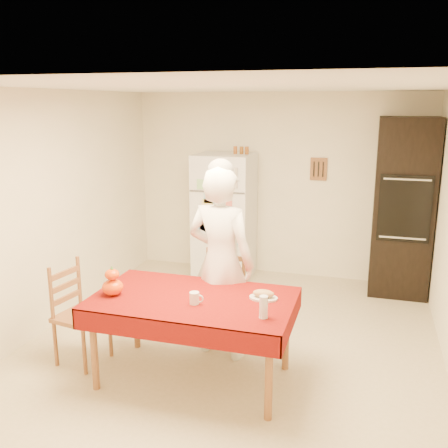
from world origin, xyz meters
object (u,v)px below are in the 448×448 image
at_px(oven_cabinet, 403,208).
at_px(seated_woman, 221,263).
at_px(chair_far, 225,293).
at_px(coffee_mug, 194,298).
at_px(refrigerator, 225,217).
at_px(wine_glass, 264,307).
at_px(bread_plate, 263,298).
at_px(chair_left, 76,309).
at_px(dining_table, 193,305).
at_px(pumpkin_lower, 113,287).

relative_size(oven_cabinet, seated_woman, 1.21).
bearing_deg(chair_far, coffee_mug, -101.25).
xyz_separation_m(oven_cabinet, chair_far, (-1.73, -1.91, -0.59)).
distance_m(refrigerator, chair_far, 1.97).
distance_m(chair_far, wine_glass, 1.22).
bearing_deg(bread_plate, wine_glass, -77.98).
bearing_deg(chair_left, coffee_mug, -86.92).
bearing_deg(seated_woman, oven_cabinet, -117.44).
height_order(oven_cabinet, dining_table, oven_cabinet).
relative_size(chair_far, pumpkin_lower, 5.19).
bearing_deg(dining_table, coffee_mug, -65.30).
xyz_separation_m(coffee_mug, bread_plate, (0.52, 0.26, -0.04)).
bearing_deg(coffee_mug, refrigerator, 101.41).
distance_m(oven_cabinet, pumpkin_lower, 3.75).
height_order(seated_woman, bread_plate, seated_woman).
bearing_deg(oven_cabinet, chair_far, -132.15).
distance_m(dining_table, bread_plate, 0.60).
height_order(chair_left, coffee_mug, chair_left).
height_order(oven_cabinet, pumpkin_lower, oven_cabinet).
bearing_deg(oven_cabinet, coffee_mug, -121.49).
xyz_separation_m(chair_far, wine_glass, (0.60, -1.01, 0.34)).
relative_size(chair_far, coffee_mug, 9.50).
relative_size(refrigerator, wine_glass, 9.66).
distance_m(refrigerator, wine_glass, 3.09).
height_order(oven_cabinet, bread_plate, oven_cabinet).
bearing_deg(coffee_mug, seated_woman, 87.41).
xyz_separation_m(oven_cabinet, seated_woman, (-1.69, -2.16, -0.19)).
height_order(oven_cabinet, chair_far, oven_cabinet).
bearing_deg(wine_glass, pumpkin_lower, 176.03).
height_order(refrigerator, chair_left, refrigerator).
bearing_deg(seated_woman, coffee_mug, 97.99).
distance_m(oven_cabinet, dining_table, 3.25).
relative_size(seated_woman, wine_glass, 10.36).
xyz_separation_m(coffee_mug, pumpkin_lower, (-0.74, -0.01, 0.02)).
xyz_separation_m(refrigerator, coffee_mug, (0.56, -2.76, -0.04)).
height_order(wine_glass, bread_plate, wine_glass).
xyz_separation_m(coffee_mug, wine_glass, (0.60, -0.10, 0.04)).
relative_size(oven_cabinet, bread_plate, 9.17).
bearing_deg(bread_plate, pumpkin_lower, -167.74).
xyz_separation_m(oven_cabinet, pumpkin_lower, (-2.46, -2.82, -0.27)).
bearing_deg(bread_plate, refrigerator, 113.30).
height_order(seated_woman, wine_glass, seated_woman).
relative_size(chair_far, chair_left, 1.00).
xyz_separation_m(seated_woman, coffee_mug, (-0.03, -0.65, -0.10)).
height_order(chair_far, wine_glass, chair_far).
bearing_deg(wine_glass, chair_left, 172.38).
height_order(dining_table, seated_woman, seated_woman).
distance_m(chair_left, pumpkin_lower, 0.60).
distance_m(oven_cabinet, bread_plate, 2.84).
relative_size(chair_left, coffee_mug, 9.50).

